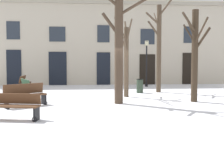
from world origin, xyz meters
name	(u,v)px	position (x,y,z in m)	size (l,w,h in m)	color
ground_plane	(115,101)	(0.00, 0.00, 0.00)	(34.90, 34.90, 0.00)	white
building_facade	(105,42)	(-0.01, 8.42, 3.41)	(21.81, 0.60, 6.73)	#BCB29E
tree_foreground	(159,45)	(2.97, 3.17, 2.86)	(1.64, 2.47, 5.68)	#4C3D2D
tree_center	(119,43)	(0.12, -0.82, 2.74)	(2.60, 1.17, 5.23)	#423326
tree_near_facade	(126,57)	(0.72, 1.32, 2.14)	(0.83, 2.89, 4.33)	#4C3D2D
tree_right_of_center	(195,53)	(3.73, -0.60, 2.33)	(1.84, 1.53, 4.33)	#382B1E
streetlamp	(147,58)	(2.95, 6.58, 2.13)	(0.30, 0.30, 3.46)	black
litter_bin	(140,86)	(1.78, 2.95, 0.42)	(0.42, 0.42, 0.83)	#2D3D2D
bench_near_lamp	(25,83)	(-5.52, 5.02, 0.49)	(0.55, 1.77, 0.95)	#51331E
bench_back_to_back_left	(25,95)	(-3.94, -1.23, 0.49)	(1.71, 1.43, 0.96)	#51331E
bench_back_to_back_right	(12,106)	(-3.75, -3.74, 0.46)	(1.94, 0.83, 0.87)	#51331E
bench_facing_shops	(23,87)	(-4.80, 1.79, 0.50)	(1.24, 1.81, 0.95)	#2D4C33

